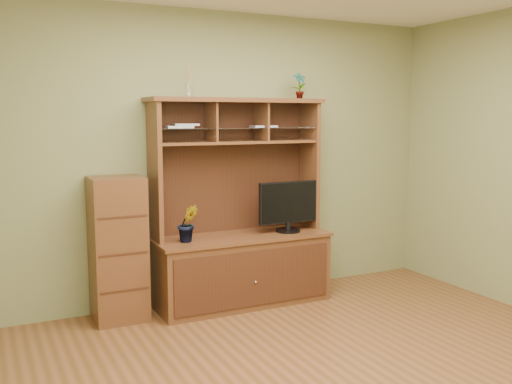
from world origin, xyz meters
TOP-DOWN VIEW (x-y plane):
  - room at (0.00, 0.00)m, footprint 4.54×4.04m
  - media_hutch at (0.04, 1.73)m, footprint 1.66×0.61m
  - monitor at (0.50, 1.65)m, footprint 0.60×0.23m
  - orchid_plant at (-0.50, 1.65)m, footprint 0.20×0.17m
  - top_plant at (0.70, 1.80)m, footprint 0.14×0.10m
  - reed_diffuser at (-0.42, 1.80)m, footprint 0.06×0.06m
  - magazines at (-0.22, 1.80)m, footprint 1.07×0.20m
  - side_cabinet at (-1.08, 1.78)m, footprint 0.44×0.40m

SIDE VIEW (x-z plane):
  - media_hutch at x=0.04m, z-range -0.43..1.47m
  - side_cabinet at x=-1.08m, z-range 0.00..1.23m
  - orchid_plant at x=-0.50m, z-range 0.65..0.98m
  - monitor at x=0.50m, z-range 0.66..1.14m
  - room at x=0.00m, z-range -0.02..2.72m
  - magazines at x=-0.22m, z-range 1.63..1.67m
  - reed_diffuser at x=-0.42m, z-range 1.87..2.18m
  - top_plant at x=0.70m, z-range 1.90..2.16m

